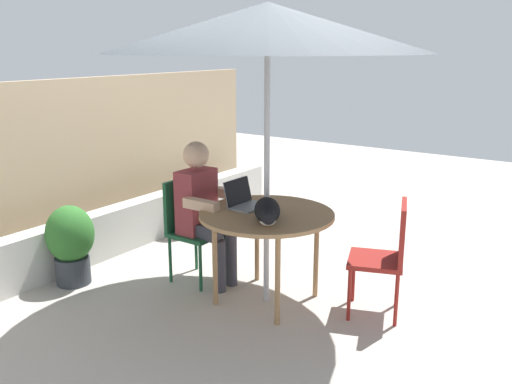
# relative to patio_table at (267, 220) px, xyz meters

# --- Properties ---
(ground_plane) EXTENTS (14.00, 14.00, 0.00)m
(ground_plane) POSITION_rel_patio_table_xyz_m (0.00, 0.00, -0.68)
(ground_plane) COLOR #ADA399
(fence_back) EXTENTS (5.55, 0.08, 1.68)m
(fence_back) POSITION_rel_patio_table_xyz_m (0.00, 2.39, 0.16)
(fence_back) COLOR tan
(fence_back) RESTS_ON ground
(planter_wall_low) EXTENTS (4.99, 0.20, 0.46)m
(planter_wall_low) POSITION_rel_patio_table_xyz_m (0.00, 1.83, -0.45)
(planter_wall_low) COLOR beige
(planter_wall_low) RESTS_ON ground
(patio_table) EXTENTS (1.05, 1.05, 0.74)m
(patio_table) POSITION_rel_patio_table_xyz_m (0.00, 0.00, 0.00)
(patio_table) COLOR #9E754C
(patio_table) RESTS_ON ground
(patio_umbrella) EXTENTS (2.35, 2.35, 2.29)m
(patio_umbrella) POSITION_rel_patio_table_xyz_m (0.00, 0.00, 1.43)
(patio_umbrella) COLOR #B7B7BC
(patio_umbrella) RESTS_ON ground
(chair_occupied) EXTENTS (0.40, 0.40, 0.89)m
(chair_occupied) POSITION_rel_patio_table_xyz_m (0.00, 0.80, -0.16)
(chair_occupied) COLOR #194C2D
(chair_occupied) RESTS_ON ground
(chair_empty) EXTENTS (0.51, 0.51, 0.89)m
(chair_empty) POSITION_rel_patio_table_xyz_m (0.31, -0.88, -0.16)
(chair_empty) COLOR maroon
(chair_empty) RESTS_ON ground
(person_seated) EXTENTS (0.48, 0.48, 1.23)m
(person_seated) POSITION_rel_patio_table_xyz_m (-0.00, 0.64, 0.01)
(person_seated) COLOR maroon
(person_seated) RESTS_ON ground
(laptop) EXTENTS (0.31, 0.26, 0.21)m
(laptop) POSITION_rel_patio_table_xyz_m (0.04, 0.25, 0.12)
(laptop) COLOR gray
(laptop) RESTS_ON patio_table
(cat) EXTENTS (0.57, 0.40, 0.17)m
(cat) POSITION_rel_patio_table_xyz_m (-0.20, -0.14, 0.14)
(cat) COLOR black
(cat) RESTS_ON patio_table
(potted_plant_near_fence) EXTENTS (0.40, 0.40, 0.69)m
(potted_plant_near_fence) POSITION_rel_patio_table_xyz_m (-0.67, 1.56, -0.30)
(potted_plant_near_fence) COLOR #33383D
(potted_plant_near_fence) RESTS_ON ground
(potted_plant_by_chair) EXTENTS (0.34, 0.34, 0.63)m
(potted_plant_by_chair) POSITION_rel_patio_table_xyz_m (0.91, 1.65, -0.32)
(potted_plant_by_chair) COLOR #595654
(potted_plant_by_chair) RESTS_ON ground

